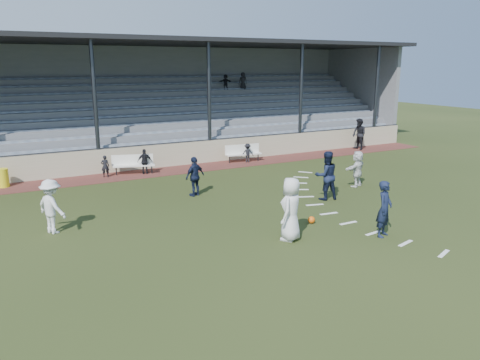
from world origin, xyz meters
name	(u,v)px	position (x,y,z in m)	size (l,w,h in m)	color
ground	(278,237)	(0.00, 0.00, 0.00)	(90.00, 90.00, 0.00)	#2A3515
cinder_track	(166,171)	(0.00, 10.50, 0.01)	(34.00, 2.00, 0.02)	#552722
retaining_wall	(158,156)	(0.00, 11.55, 0.60)	(34.00, 0.18, 1.20)	#BEB192
bench_left	(133,163)	(-1.58, 10.66, 0.58)	(2.03, 0.99, 0.95)	white
bench_right	(243,152)	(4.58, 10.74, 0.58)	(2.03, 0.67, 0.95)	white
trash_bin	(3,178)	(-7.34, 10.85, 0.43)	(0.51, 0.51, 0.81)	yellow
football	(311,220)	(1.73, 0.58, 0.12)	(0.24, 0.24, 0.24)	#F15E0E
player_white_lead	(291,209)	(0.24, -0.34, 0.98)	(0.96, 0.62, 1.96)	silver
player_navy_lead	(384,209)	(2.98, -1.46, 0.89)	(0.65, 0.43, 1.78)	#131A34
player_navy_mid	(326,176)	(3.97, 2.69, 0.98)	(0.95, 0.74, 1.95)	#131A34
player_white_wing	(52,206)	(-6.11, 3.73, 0.88)	(1.14, 0.65, 1.76)	silver
player_navy_wing	(195,176)	(-0.42, 5.63, 0.82)	(0.96, 0.40, 1.63)	#131A34
player_white_back	(357,169)	(6.49, 3.70, 0.80)	(1.47, 0.47, 1.59)	silver
official	(359,134)	(12.78, 10.59, 1.00)	(0.95, 0.74, 1.96)	black
sub_left_near	(105,166)	(-2.95, 10.62, 0.55)	(0.38, 0.25, 1.05)	black
sub_left_far	(145,162)	(-1.08, 10.36, 0.64)	(0.72, 0.30, 1.23)	black
sub_right	(248,153)	(4.72, 10.48, 0.54)	(0.67, 0.39, 1.04)	black
grandstand	(132,117)	(0.00, 16.26, 2.20)	(34.60, 9.00, 6.61)	slate
penalty_arc	(376,217)	(4.12, 0.00, 0.01)	(3.89, 14.63, 0.01)	white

